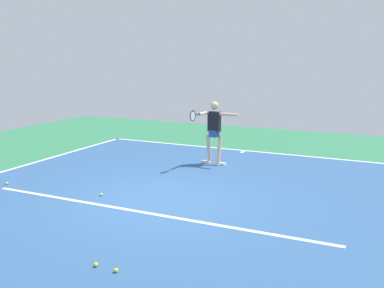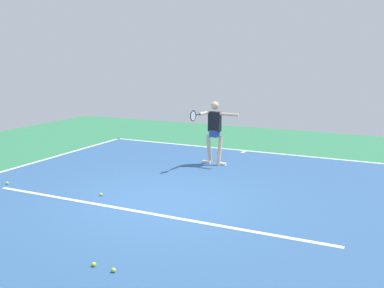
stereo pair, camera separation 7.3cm
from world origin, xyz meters
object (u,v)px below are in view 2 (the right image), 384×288
Objects in this scene: tennis_player at (214,128)px; tennis_ball_near_player at (101,194)px; tennis_ball_far_corner at (7,183)px; tennis_ball_by_baseline at (94,264)px; tennis_ball_by_sideline at (114,270)px.

tennis_ball_near_player is at bearing 77.97° from tennis_player.
tennis_player is 5.50m from tennis_ball_far_corner.
tennis_ball_near_player is (1.14, 3.70, -1.00)m from tennis_player.
tennis_ball_near_player and tennis_ball_by_baseline have the same top height.
tennis_ball_by_sideline is at bearing 177.07° from tennis_ball_by_baseline.
tennis_player is at bearing -133.07° from tennis_ball_far_corner.
tennis_ball_near_player is at bearing -50.14° from tennis_ball_by_sideline.
tennis_ball_by_baseline is at bearing -2.93° from tennis_ball_by_sideline.
tennis_ball_by_sideline is 0.36m from tennis_ball_by_baseline.
tennis_ball_by_baseline is (-4.48, 2.47, 0.00)m from tennis_ball_far_corner.
tennis_ball_far_corner is (4.84, -2.49, 0.00)m from tennis_ball_by_sideline.
tennis_player is 6.55m from tennis_ball_by_baseline.
tennis_ball_by_sideline is 1.00× the size of tennis_ball_by_baseline.
tennis_ball_by_baseline is (-1.93, 2.72, 0.00)m from tennis_ball_near_player.
tennis_ball_by_sideline is 1.00× the size of tennis_ball_far_corner.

